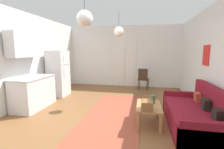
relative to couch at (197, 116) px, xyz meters
The scene contains 13 objects.
ground_plane 2.04m from the couch, behind, with size 5.52×8.15×0.10m, color brown.
wall_back 4.42m from the couch, 117.89° to the left, with size 5.12×0.13×2.71m.
wall_left 4.65m from the couch, behind, with size 0.12×7.75×2.71m.
area_rug 1.86m from the couch, behind, with size 1.34×3.61×0.01m, color #9E4733.
couch is the anchor object (origin of this frame).
coffee_table 0.98m from the couch, behind, with size 0.52×0.85×0.43m.
bamboo_vase 0.94m from the couch, 168.27° to the left, with size 0.11×0.11×0.40m.
handbag 1.08m from the couch, 166.10° to the right, with size 0.22×0.29×0.30m.
refrigerator 4.46m from the couch, 157.14° to the left, with size 0.62×0.65×1.61m.
kitchen_counter 4.22m from the couch, behind, with size 0.65×1.25×2.09m.
accent_chair 3.35m from the couch, 109.25° to the left, with size 0.48×0.46×0.89m.
pendant_lamp_near 2.92m from the couch, 162.25° to the right, with size 0.28×0.28×0.69m.
pendant_lamp_far 2.91m from the couch, 145.59° to the left, with size 0.28×0.28×0.69m.
Camera 1 is at (0.89, -3.33, 1.61)m, focal length 25.27 mm.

